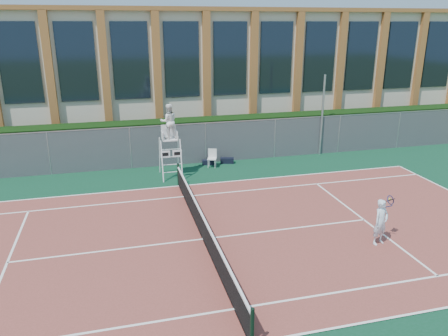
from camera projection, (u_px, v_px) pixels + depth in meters
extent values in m
plane|color=#233814|center=(203.00, 240.00, 15.48)|extent=(120.00, 120.00, 0.00)
cube|color=#0C381F|center=(198.00, 228.00, 16.39)|extent=(36.00, 20.00, 0.01)
cube|color=brown|center=(203.00, 239.00, 15.47)|extent=(23.77, 10.97, 0.02)
cylinder|color=black|center=(252.00, 329.00, 10.16)|extent=(0.10, 0.10, 1.10)
cylinder|color=black|center=(178.00, 175.00, 20.45)|extent=(0.10, 0.10, 1.10)
cube|color=black|center=(203.00, 228.00, 15.33)|extent=(0.03, 11.00, 0.86)
cube|color=white|center=(203.00, 216.00, 15.19)|extent=(0.06, 11.20, 0.07)
cube|color=black|center=(166.00, 140.00, 24.31)|extent=(40.00, 1.40, 2.20)
cube|color=beige|center=(150.00, 72.00, 30.75)|extent=(44.00, 10.00, 8.00)
cube|color=brown|center=(147.00, 11.00, 29.45)|extent=(45.00, 10.60, 0.25)
cylinder|color=#9EA0A5|center=(322.00, 116.00, 24.82)|extent=(0.12, 0.12, 4.60)
cylinder|color=white|center=(162.00, 162.00, 20.98)|extent=(0.06, 0.55, 2.01)
cylinder|color=white|center=(181.00, 160.00, 21.20)|extent=(0.06, 0.55, 2.01)
cylinder|color=white|center=(160.00, 156.00, 21.93)|extent=(0.06, 0.55, 2.01)
cylinder|color=white|center=(178.00, 154.00, 22.15)|extent=(0.06, 0.55, 2.01)
cube|color=white|center=(170.00, 139.00, 21.26)|extent=(0.72, 0.62, 0.06)
cube|color=white|center=(169.00, 131.00, 21.41)|extent=(0.72, 0.05, 0.62)
cube|color=white|center=(165.00, 154.00, 21.01)|extent=(0.45, 0.03, 0.35)
cube|color=white|center=(177.00, 153.00, 21.14)|extent=(0.45, 0.03, 0.35)
imported|color=white|center=(169.00, 121.00, 21.03)|extent=(0.86, 0.69, 1.70)
cube|color=silver|center=(212.00, 159.00, 23.08)|extent=(0.58, 0.58, 0.04)
cube|color=silver|center=(212.00, 153.00, 23.19)|extent=(0.43, 0.20, 0.48)
cylinder|color=silver|center=(208.00, 164.00, 23.01)|extent=(0.03, 0.03, 0.45)
cylinder|color=silver|center=(215.00, 164.00, 22.97)|extent=(0.03, 0.03, 0.45)
cylinder|color=silver|center=(209.00, 162.00, 23.35)|extent=(0.03, 0.03, 0.45)
cylinder|color=silver|center=(216.00, 162.00, 23.31)|extent=(0.03, 0.03, 0.45)
cube|color=black|center=(227.00, 160.00, 23.85)|extent=(0.77, 0.47, 0.31)
cube|color=black|center=(208.00, 162.00, 23.63)|extent=(0.68, 0.41, 0.26)
imported|color=silver|center=(381.00, 222.00, 14.91)|extent=(0.68, 0.54, 1.63)
torus|color=#14204B|center=(390.00, 200.00, 14.99)|extent=(0.38, 0.30, 0.30)
sphere|color=#CCE533|center=(390.00, 199.00, 15.20)|extent=(0.07, 0.07, 0.07)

